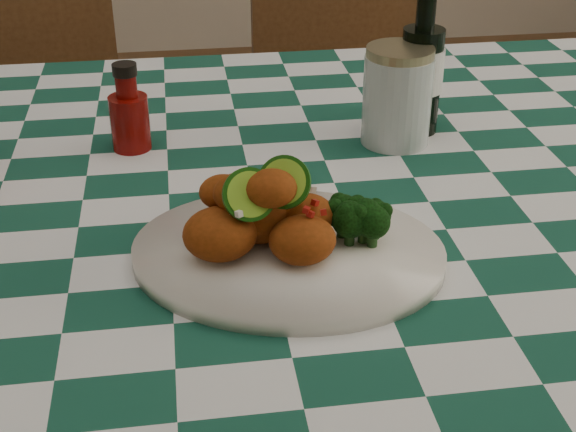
{
  "coord_description": "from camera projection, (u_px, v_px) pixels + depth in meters",
  "views": [
    {
      "loc": [
        -0.08,
        -0.87,
        1.25
      ],
      "look_at": [
        0.02,
        -0.17,
        0.84
      ],
      "focal_mm": 50.0,
      "sensor_mm": 36.0,
      "label": 1
    }
  ],
  "objects": [
    {
      "name": "dining_table",
      "position": [
        258.0,
        424.0,
        1.18
      ],
      "size": [
        1.66,
        1.06,
        0.79
      ],
      "primitive_type": null,
      "color": "#144836",
      "rests_on": "ground"
    },
    {
      "name": "plate",
      "position": [
        288.0,
        254.0,
        0.84
      ],
      "size": [
        0.38,
        0.33,
        0.02
      ],
      "primitive_type": null,
      "rotation": [
        0.0,
        0.0,
        -0.24
      ],
      "color": "white",
      "rests_on": "dining_table"
    },
    {
      "name": "fried_chicken_pile",
      "position": [
        270.0,
        210.0,
        0.81
      ],
      "size": [
        0.14,
        0.1,
        0.09
      ],
      "primitive_type": null,
      "color": "#8C350D",
      "rests_on": "plate"
    },
    {
      "name": "broccoli_side",
      "position": [
        358.0,
        214.0,
        0.84
      ],
      "size": [
        0.07,
        0.07,
        0.05
      ],
      "primitive_type": null,
      "color": "black",
      "rests_on": "plate"
    },
    {
      "name": "ketchup_bottle",
      "position": [
        128.0,
        107.0,
        1.06
      ],
      "size": [
        0.06,
        0.06,
        0.12
      ],
      "primitive_type": null,
      "rotation": [
        0.0,
        0.0,
        0.23
      ],
      "color": "#650805",
      "rests_on": "dining_table"
    },
    {
      "name": "mason_jar",
      "position": [
        397.0,
        96.0,
        1.08
      ],
      "size": [
        0.11,
        0.11,
        0.13
      ],
      "primitive_type": null,
      "rotation": [
        0.0,
        0.0,
        -0.22
      ],
      "color": "#B2BCBA",
      "rests_on": "dining_table"
    },
    {
      "name": "beer_bottle",
      "position": [
        422.0,
        57.0,
        1.09
      ],
      "size": [
        0.07,
        0.07,
        0.22
      ],
      "primitive_type": null,
      "rotation": [
        0.0,
        0.0,
        -0.23
      ],
      "color": "black",
      "rests_on": "dining_table"
    },
    {
      "name": "wooden_chair_left",
      "position": [
        45.0,
        191.0,
        1.69
      ],
      "size": [
        0.5,
        0.51,
        0.91
      ],
      "primitive_type": null,
      "rotation": [
        0.0,
        0.0,
        0.22
      ],
      "color": "#472814",
      "rests_on": "ground"
    },
    {
      "name": "wooden_chair_right",
      "position": [
        351.0,
        159.0,
        1.84
      ],
      "size": [
        0.41,
        0.43,
        0.89
      ],
      "primitive_type": null,
      "rotation": [
        0.0,
        0.0,
        0.01
      ],
      "color": "#472814",
      "rests_on": "ground"
    }
  ]
}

